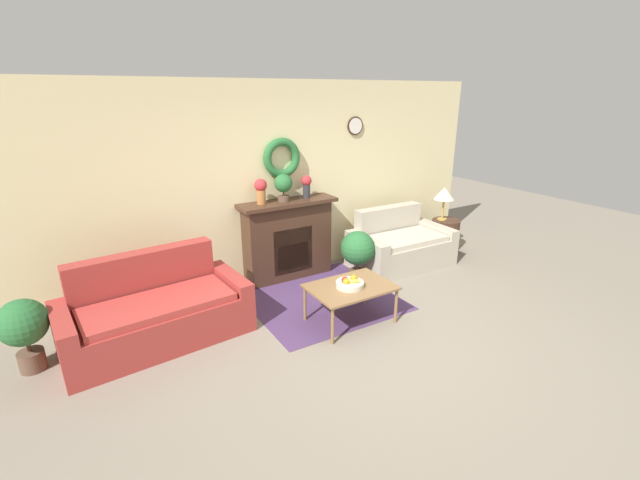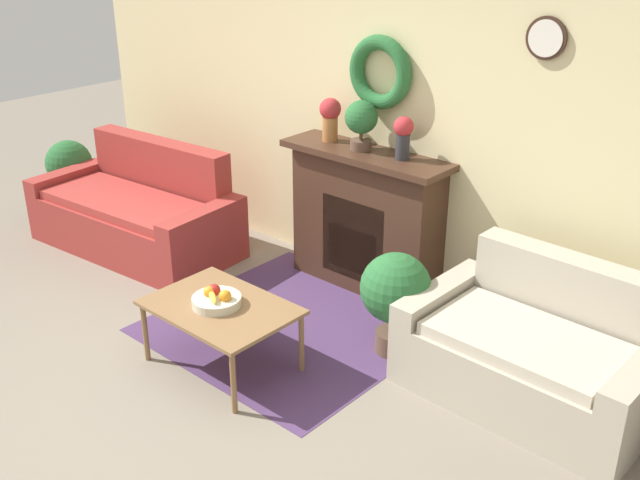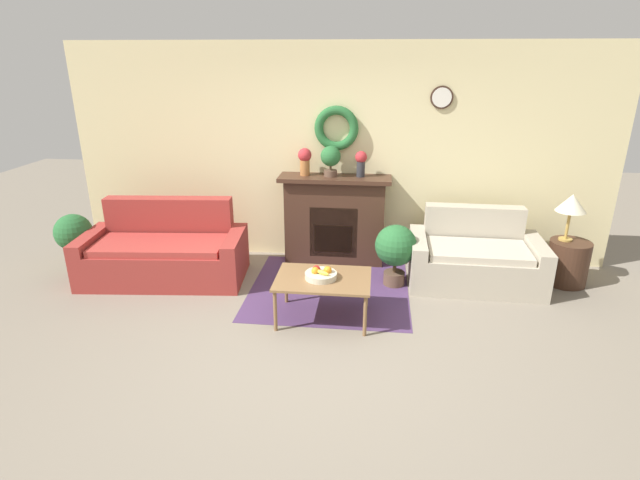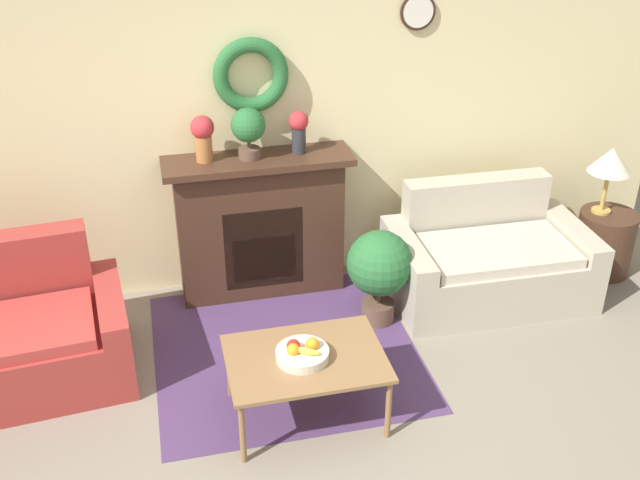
# 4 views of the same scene
# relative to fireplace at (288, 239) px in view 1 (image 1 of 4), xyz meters

# --- Properties ---
(ground_plane) EXTENTS (16.00, 16.00, 0.00)m
(ground_plane) POSITION_rel_fireplace_xyz_m (0.01, -2.13, -0.57)
(ground_plane) COLOR gray
(floor_rug) EXTENTS (1.80, 1.77, 0.01)m
(floor_rug) POSITION_rel_fireplace_xyz_m (0.02, -0.84, -0.57)
(floor_rug) COLOR #4C335B
(floor_rug) RESTS_ON ground_plane
(wall_back) EXTENTS (6.80, 0.17, 2.70)m
(wall_back) POSITION_rel_fireplace_xyz_m (0.01, 0.20, 0.79)
(wall_back) COLOR beige
(wall_back) RESTS_ON ground_plane
(fireplace) EXTENTS (1.38, 0.41, 1.13)m
(fireplace) POSITION_rel_fireplace_xyz_m (0.00, 0.00, 0.00)
(fireplace) COLOR #42281C
(fireplace) RESTS_ON ground_plane
(couch_left) EXTENTS (1.95, 1.06, 0.91)m
(couch_left) POSITION_rel_fireplace_xyz_m (-1.97, -0.74, -0.26)
(couch_left) COLOR #9E332D
(couch_left) RESTS_ON ground_plane
(loveseat_right) EXTENTS (1.51, 0.93, 0.85)m
(loveseat_right) POSITION_rel_fireplace_xyz_m (1.69, -0.46, -0.27)
(loveseat_right) COLOR #B2A893
(loveseat_right) RESTS_ON ground_plane
(coffee_table) EXTENTS (0.95, 0.67, 0.45)m
(coffee_table) POSITION_rel_fireplace_xyz_m (0.02, -1.52, -0.16)
(coffee_table) COLOR olive
(coffee_table) RESTS_ON ground_plane
(fruit_bowl) EXTENTS (0.32, 0.32, 0.12)m
(fruit_bowl) POSITION_rel_fireplace_xyz_m (-0.00, -1.53, -0.08)
(fruit_bowl) COLOR beige
(fruit_bowl) RESTS_ON coffee_table
(side_table_by_loveseat) EXTENTS (0.46, 0.46, 0.52)m
(side_table_by_loveseat) POSITION_rel_fireplace_xyz_m (2.76, -0.37, -0.31)
(side_table_by_loveseat) COLOR #42281C
(side_table_by_loveseat) RESTS_ON ground_plane
(table_lamp) EXTENTS (0.33, 0.33, 0.55)m
(table_lamp) POSITION_rel_fireplace_xyz_m (2.71, -0.32, 0.39)
(table_lamp) COLOR #B28E42
(table_lamp) RESTS_ON side_table_by_loveseat
(vase_on_mantel_left) EXTENTS (0.17, 0.17, 0.34)m
(vase_on_mantel_left) POSITION_rel_fireplace_xyz_m (-0.38, 0.01, 0.75)
(vase_on_mantel_left) COLOR #AD6B38
(vase_on_mantel_left) RESTS_ON fireplace
(vase_on_mantel_right) EXTENTS (0.14, 0.14, 0.31)m
(vase_on_mantel_right) POSITION_rel_fireplace_xyz_m (0.31, 0.01, 0.74)
(vase_on_mantel_right) COLOR #2D2D33
(vase_on_mantel_right) RESTS_ON fireplace
(potted_plant_on_mantel) EXTENTS (0.25, 0.25, 0.37)m
(potted_plant_on_mantel) POSITION_rel_fireplace_xyz_m (-0.06, -0.01, 0.78)
(potted_plant_on_mantel) COLOR brown
(potted_plant_on_mantel) RESTS_ON fireplace
(potted_plant_floor_by_couch) EXTENTS (0.45, 0.45, 0.74)m
(potted_plant_floor_by_couch) POSITION_rel_fireplace_xyz_m (-3.12, -0.69, -0.10)
(potted_plant_floor_by_couch) COLOR brown
(potted_plant_floor_by_couch) RESTS_ON ground_plane
(potted_plant_floor_by_loveseat) EXTENTS (0.48, 0.48, 0.73)m
(potted_plant_floor_by_loveseat) POSITION_rel_fireplace_xyz_m (0.76, -0.63, -0.11)
(potted_plant_floor_by_loveseat) COLOR brown
(potted_plant_floor_by_loveseat) RESTS_ON ground_plane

